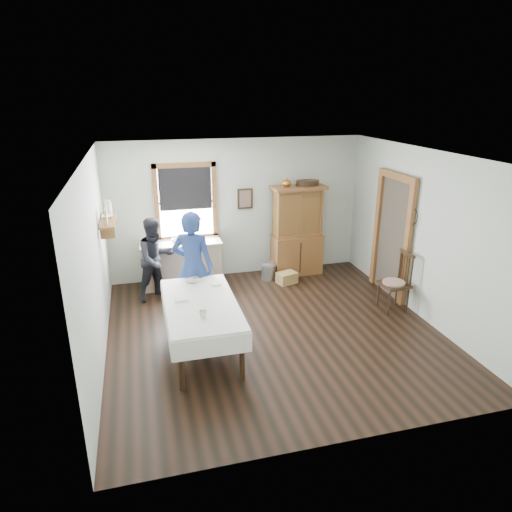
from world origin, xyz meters
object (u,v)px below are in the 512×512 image
object	(u,v)px
figure_dark	(156,262)
china_hutch	(297,231)
work_counter	(182,263)
woman_blue	(193,271)
wicker_basket	(287,278)
spindle_chair	(394,282)
pail	(268,272)
dining_table	(202,327)

from	to	relation	value
figure_dark	china_hutch	bearing A→B (deg)	-18.26
work_counter	china_hutch	bearing A→B (deg)	0.47
work_counter	woman_blue	world-z (taller)	woman_blue
figure_dark	wicker_basket	bearing A→B (deg)	-27.43
spindle_chair	pail	bearing A→B (deg)	128.48
dining_table	spindle_chair	xyz separation A→B (m)	(3.32, 0.50, 0.13)
china_hutch	figure_dark	world-z (taller)	china_hutch
work_counter	pail	size ratio (longest dim) A/B	4.99
wicker_basket	figure_dark	xyz separation A→B (m)	(-2.45, -0.04, 0.58)
wicker_basket	figure_dark	size ratio (longest dim) A/B	0.27
woman_blue	figure_dark	bearing A→B (deg)	-36.39
dining_table	spindle_chair	size ratio (longest dim) A/B	1.88
work_counter	woman_blue	distance (m)	1.51
pail	wicker_basket	world-z (taller)	pail
spindle_chair	wicker_basket	world-z (taller)	spindle_chair
work_counter	spindle_chair	distance (m)	3.89
dining_table	wicker_basket	distance (m)	2.84
work_counter	wicker_basket	bearing A→B (deg)	-12.68
china_hutch	figure_dark	bearing A→B (deg)	-172.27
woman_blue	figure_dark	xyz separation A→B (m)	(-0.54, 0.97, -0.15)
wicker_basket	figure_dark	distance (m)	2.52
pail	figure_dark	distance (m)	2.25
china_hutch	pail	world-z (taller)	china_hutch
work_counter	wicker_basket	distance (m)	2.04
work_counter	spindle_chair	bearing A→B (deg)	-30.65
work_counter	spindle_chair	size ratio (longest dim) A/B	1.47
dining_table	wicker_basket	bearing A→B (deg)	46.48
china_hutch	wicker_basket	bearing A→B (deg)	-130.05
spindle_chair	pail	size ratio (longest dim) A/B	3.40
woman_blue	pail	bearing A→B (deg)	-116.85
wicker_basket	figure_dark	bearing A→B (deg)	-178.98
dining_table	pail	xyz separation A→B (m)	(1.65, 2.33, -0.23)
china_hutch	pail	bearing A→B (deg)	-166.84
work_counter	dining_table	xyz separation A→B (m)	(0.02, -2.49, -0.05)
dining_table	work_counter	bearing A→B (deg)	90.46
dining_table	figure_dark	world-z (taller)	figure_dark
work_counter	woman_blue	xyz separation A→B (m)	(0.05, -1.46, 0.41)
work_counter	woman_blue	size ratio (longest dim) A/B	0.90
china_hutch	woman_blue	distance (m)	2.70
wicker_basket	woman_blue	xyz separation A→B (m)	(-1.91, -1.01, 0.73)
spindle_chair	dining_table	bearing A→B (deg)	-175.38
spindle_chair	woman_blue	bearing A→B (deg)	166.82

